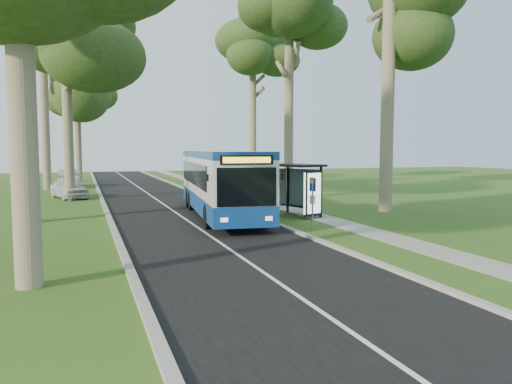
{
  "coord_description": "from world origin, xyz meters",
  "views": [
    {
      "loc": [
        -8.17,
        -17.36,
        3.45
      ],
      "look_at": [
        -1.21,
        2.6,
        1.6
      ],
      "focal_mm": 35.0,
      "sensor_mm": 36.0,
      "label": 1
    }
  ],
  "objects_px": {
    "bus_shelter": "(300,180)",
    "litter_bin": "(254,203)",
    "car_silver": "(69,178)",
    "bus_stop_sign": "(313,197)",
    "bus": "(221,183)",
    "car_white": "(69,188)"
  },
  "relations": [
    {
      "from": "bus_shelter",
      "to": "litter_bin",
      "type": "bearing_deg",
      "value": 109.48
    },
    {
      "from": "bus_shelter",
      "to": "car_silver",
      "type": "relative_size",
      "value": 0.71
    },
    {
      "from": "bus_stop_sign",
      "to": "bus_shelter",
      "type": "xyz_separation_m",
      "value": [
        1.32,
        4.14,
        0.45
      ]
    },
    {
      "from": "bus",
      "to": "litter_bin",
      "type": "xyz_separation_m",
      "value": [
        2.12,
        0.9,
        -1.22
      ]
    },
    {
      "from": "litter_bin",
      "to": "bus_shelter",
      "type": "bearing_deg",
      "value": -54.08
    },
    {
      "from": "bus_shelter",
      "to": "car_silver",
      "type": "bearing_deg",
      "value": 98.82
    },
    {
      "from": "bus",
      "to": "bus_stop_sign",
      "type": "bearing_deg",
      "value": -60.16
    },
    {
      "from": "bus",
      "to": "litter_bin",
      "type": "relative_size",
      "value": 13.01
    },
    {
      "from": "bus_stop_sign",
      "to": "litter_bin",
      "type": "xyz_separation_m",
      "value": [
        -0.35,
        6.45,
        -0.93
      ]
    },
    {
      "from": "bus_stop_sign",
      "to": "car_white",
      "type": "bearing_deg",
      "value": 94.78
    },
    {
      "from": "bus_stop_sign",
      "to": "bus_shelter",
      "type": "bearing_deg",
      "value": 48.15
    },
    {
      "from": "bus",
      "to": "bus_stop_sign",
      "type": "relative_size",
      "value": 5.63
    },
    {
      "from": "bus",
      "to": "car_silver",
      "type": "height_order",
      "value": "bus"
    },
    {
      "from": "bus",
      "to": "car_white",
      "type": "xyz_separation_m",
      "value": [
        -7.5,
        12.43,
        -1.0
      ]
    },
    {
      "from": "bus_shelter",
      "to": "litter_bin",
      "type": "xyz_separation_m",
      "value": [
        -1.67,
        2.3,
        -1.38
      ]
    },
    {
      "from": "bus",
      "to": "bus_shelter",
      "type": "bearing_deg",
      "value": -14.45
    },
    {
      "from": "bus",
      "to": "bus_shelter",
      "type": "relative_size",
      "value": 3.7
    },
    {
      "from": "bus_stop_sign",
      "to": "bus_shelter",
      "type": "height_order",
      "value": "bus_shelter"
    },
    {
      "from": "bus",
      "to": "car_white",
      "type": "distance_m",
      "value": 14.55
    },
    {
      "from": "bus",
      "to": "litter_bin",
      "type": "distance_m",
      "value": 2.61
    },
    {
      "from": "bus_shelter",
      "to": "car_silver",
      "type": "xyz_separation_m",
      "value": [
        -11.49,
        24.35,
        -1.08
      ]
    },
    {
      "from": "car_white",
      "to": "car_silver",
      "type": "distance_m",
      "value": 10.52
    }
  ]
}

